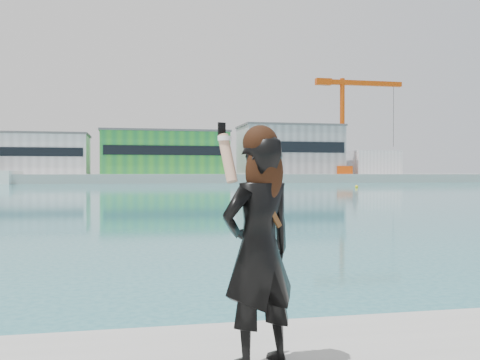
# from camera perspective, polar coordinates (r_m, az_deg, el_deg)

# --- Properties ---
(far_quay) EXTENTS (320.00, 40.00, 2.00)m
(far_quay) POSITION_cam_1_polar(r_m,az_deg,el_deg) (134.16, -11.54, 0.20)
(far_quay) COLOR #9E9E99
(far_quay) RESTS_ON ground
(warehouse_white) EXTENTS (24.48, 15.35, 9.50)m
(warehouse_white) POSITION_cam_1_polar(r_m,az_deg,el_deg) (133.93, -21.00, 2.63)
(warehouse_white) COLOR silver
(warehouse_white) RESTS_ON far_quay
(warehouse_green) EXTENTS (30.60, 16.36, 10.50)m
(warehouse_green) POSITION_cam_1_polar(r_m,az_deg,el_deg) (132.51, -8.08, 2.91)
(warehouse_green) COLOR #228B3E
(warehouse_green) RESTS_ON far_quay
(warehouse_grey_right) EXTENTS (25.50, 15.35, 12.50)m
(warehouse_grey_right) POSITION_cam_1_polar(r_m,az_deg,el_deg) (138.37, 5.29, 3.24)
(warehouse_grey_right) COLOR gray
(warehouse_grey_right) RESTS_ON far_quay
(ancillary_shed) EXTENTS (12.00, 10.00, 6.00)m
(ancillary_shed) POSITION_cam_1_polar(r_m,az_deg,el_deg) (144.47, 13.89, 1.82)
(ancillary_shed) COLOR silver
(ancillary_shed) RESTS_ON far_quay
(dock_crane) EXTENTS (23.00, 4.00, 24.00)m
(dock_crane) POSITION_cam_1_polar(r_m,az_deg,el_deg) (137.76, 11.32, 6.07)
(dock_crane) COLOR #D8490C
(dock_crane) RESTS_ON far_quay
(flagpole_right) EXTENTS (1.28, 0.16, 8.00)m
(flagpole_right) POSITION_cam_1_polar(r_m,az_deg,el_deg) (127.27, -1.52, 2.68)
(flagpole_right) COLOR silver
(flagpole_right) RESTS_ON far_quay
(buoy_near) EXTENTS (0.50, 0.50, 0.50)m
(buoy_near) POSITION_cam_1_polar(r_m,az_deg,el_deg) (83.90, 12.32, -0.81)
(buoy_near) COLOR yellow
(buoy_near) RESTS_ON ground
(woman) EXTENTS (0.76, 0.64, 1.86)m
(woman) POSITION_cam_1_polar(r_m,az_deg,el_deg) (4.10, 2.02, -6.72)
(woman) COLOR black
(woman) RESTS_ON near_quay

